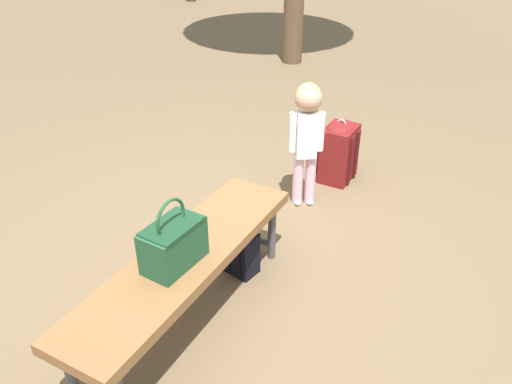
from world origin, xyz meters
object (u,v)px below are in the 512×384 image
object	(u,v)px
backpack_small	(241,250)
handbag	(173,243)
park_bench	(187,262)
child_standing	(307,126)
backpack_large	(339,150)

from	to	relation	value
backpack_small	handbag	bearing A→B (deg)	168.27
park_bench	child_standing	bearing A→B (deg)	-10.05
backpack_large	backpack_small	xyz separation A→B (m)	(-1.38, 0.30, -0.10)
handbag	park_bench	bearing A→B (deg)	-5.57
child_standing	backpack_small	distance (m)	1.04
park_bench	backpack_small	size ratio (longest dim) A/B	5.05
child_standing	backpack_large	size ratio (longest dim) A/B	1.79
park_bench	handbag	xyz separation A→B (m)	(-0.09, 0.01, 0.18)
handbag	backpack_small	xyz separation A→B (m)	(0.57, -0.12, -0.41)
park_bench	backpack_large	size ratio (longest dim) A/B	3.13
park_bench	handbag	world-z (taller)	handbag
park_bench	backpack_small	bearing A→B (deg)	-12.93
handbag	backpack_small	bearing A→B (deg)	-11.73
park_bench	backpack_large	bearing A→B (deg)	-12.34
handbag	child_standing	world-z (taller)	child_standing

